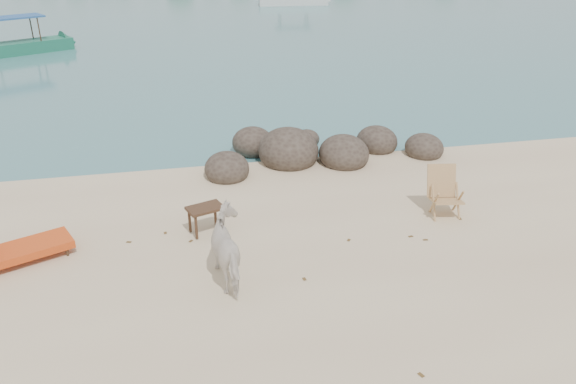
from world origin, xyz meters
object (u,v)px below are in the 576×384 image
(boulders, at_px, (312,151))
(cow, at_px, (232,250))
(deck_chair, at_px, (447,195))
(lounge_chair, at_px, (22,246))
(side_table, at_px, (206,221))
(boat_near, at_px, (11,23))

(boulders, bearing_deg, cow, -117.43)
(boulders, distance_m, deck_chair, 4.28)
(boulders, relative_size, lounge_chair, 3.01)
(side_table, relative_size, boat_near, 0.12)
(lounge_chair, height_order, boat_near, boat_near)
(cow, xyz_separation_m, deck_chair, (4.71, 1.47, -0.09))
(boulders, distance_m, lounge_chair, 7.51)
(lounge_chair, xyz_separation_m, deck_chair, (8.44, 0.07, 0.20))
(side_table, xyz_separation_m, boat_near, (-7.81, 20.11, 1.16))
(boat_near, bearing_deg, boulders, -85.91)
(boulders, relative_size, cow, 4.46)
(side_table, bearing_deg, boat_near, 91.69)
(side_table, bearing_deg, lounge_chair, 166.81)
(lounge_chair, relative_size, deck_chair, 2.07)
(side_table, bearing_deg, boulders, 29.11)
(deck_chair, bearing_deg, boulders, 127.47)
(cow, height_order, side_table, cow)
(cow, bearing_deg, deck_chair, -173.38)
(boulders, bearing_deg, boat_near, 123.14)
(lounge_chair, bearing_deg, boat_near, 78.35)
(side_table, xyz_separation_m, lounge_chair, (-3.39, -0.38, 0.04))
(cow, relative_size, boat_near, 0.24)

